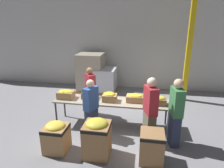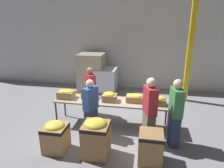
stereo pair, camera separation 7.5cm
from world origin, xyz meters
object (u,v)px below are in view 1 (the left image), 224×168
at_px(volunteer_3, 176,113).
at_px(support_pillar, 189,47).
at_px(banana_box_0, 66,94).
at_px(banana_box_3, 135,98).
at_px(volunteer_2, 90,92).
at_px(donation_bin_0, 56,136).
at_px(pallet_stack_0, 103,81).
at_px(sorting_table, 111,102).
at_px(volunteer_0, 91,108).
at_px(banana_box_1, 89,94).
at_px(pallet_stack_1, 91,73).
at_px(banana_box_2, 110,97).
at_px(banana_box_4, 157,100).
at_px(volunteer_1, 150,112).
at_px(donation_bin_1, 97,137).
at_px(donation_bin_2, 152,146).

distance_m(volunteer_3, support_pillar, 3.32).
xyz_separation_m(banana_box_0, volunteer_3, (2.98, -0.62, -0.06)).
xyz_separation_m(banana_box_3, volunteer_2, (-1.41, 0.52, -0.11)).
height_order(donation_bin_0, pallet_stack_0, pallet_stack_0).
xyz_separation_m(volunteer_3, donation_bin_0, (-2.70, -0.73, -0.44)).
bearing_deg(sorting_table, volunteer_0, -128.75).
bearing_deg(sorting_table, banana_box_1, 172.35).
height_order(sorting_table, pallet_stack_1, pallet_stack_1).
bearing_deg(pallet_stack_1, support_pillar, -5.67).
distance_m(banana_box_2, banana_box_4, 1.29).
relative_size(volunteer_1, volunteer_2, 1.08).
height_order(banana_box_1, support_pillar, support_pillar).
height_order(banana_box_3, pallet_stack_0, pallet_stack_0).
xyz_separation_m(volunteer_1, volunteer_2, (-1.82, 1.24, -0.06)).
distance_m(volunteer_2, pallet_stack_1, 2.24).
xyz_separation_m(banana_box_2, volunteer_1, (1.10, -0.65, -0.06)).
xyz_separation_m(banana_box_3, volunteer_3, (1.00, -0.71, -0.05)).
relative_size(banana_box_1, donation_bin_0, 0.57).
xyz_separation_m(support_pillar, pallet_stack_0, (-3.20, 0.32, -1.49)).
distance_m(donation_bin_1, support_pillar, 4.74).
bearing_deg(volunteer_0, volunteer_3, -69.58).
bearing_deg(donation_bin_0, banana_box_4, 30.08).
bearing_deg(volunteer_1, donation_bin_0, 89.66).
bearing_deg(volunteer_3, banana_box_2, 60.11).
bearing_deg(banana_box_0, banana_box_2, 0.02).
xyz_separation_m(banana_box_3, pallet_stack_0, (-1.47, 2.64, -0.37)).
height_order(donation_bin_1, support_pillar, support_pillar).
height_order(banana_box_3, banana_box_4, banana_box_4).
bearing_deg(volunteer_2, donation_bin_0, -45.36).
relative_size(volunteer_2, donation_bin_0, 2.14).
height_order(donation_bin_0, support_pillar, support_pillar).
relative_size(banana_box_2, donation_bin_1, 0.44).
xyz_separation_m(volunteer_1, donation_bin_1, (-1.14, -0.71, -0.37)).
height_order(volunteer_1, volunteer_2, volunteer_1).
xyz_separation_m(banana_box_4, volunteer_3, (0.40, -0.60, -0.05)).
relative_size(donation_bin_1, pallet_stack_0, 0.78).
bearing_deg(pallet_stack_0, volunteer_0, -83.30).
relative_size(banana_box_2, volunteer_0, 0.26).
bearing_deg(support_pillar, banana_box_0, -147.18).
distance_m(banana_box_0, support_pillar, 4.56).
bearing_deg(volunteer_1, support_pillar, -42.52).
height_order(banana_box_1, banana_box_2, banana_box_2).
bearing_deg(volunteer_1, sorting_table, 38.48).
bearing_deg(volunteer_3, donation_bin_1, 103.16).
relative_size(donation_bin_0, donation_bin_2, 1.05).
xyz_separation_m(banana_box_2, donation_bin_2, (1.15, -1.35, -0.52)).
bearing_deg(volunteer_3, banana_box_1, 62.60).
relative_size(banana_box_3, support_pillar, 0.12).
relative_size(banana_box_1, banana_box_3, 0.89).
bearing_deg(sorting_table, banana_box_4, -2.16).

